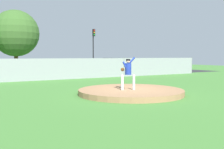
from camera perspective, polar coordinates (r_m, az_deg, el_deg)
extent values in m
plane|color=#427A33|center=(18.78, -6.47, -2.01)|extent=(80.00, 80.00, 0.00)
cube|color=#2B2B2D|center=(26.72, -14.02, -0.31)|extent=(44.00, 7.00, 0.01)
cylinder|color=#99704C|center=(13.56, 4.09, -3.76)|extent=(5.38, 5.38, 0.26)
cylinder|color=silver|center=(13.21, 2.25, -1.71)|extent=(0.13, 0.13, 0.77)
cylinder|color=silver|center=(13.27, 4.74, -1.69)|extent=(0.13, 0.13, 0.77)
cylinder|color=navy|center=(13.19, 3.51, 1.21)|extent=(0.32, 0.32, 0.57)
cylinder|color=navy|center=(13.27, 4.16, 2.88)|extent=(0.41, 0.27, 0.45)
cylinder|color=navy|center=(13.08, 2.86, 1.85)|extent=(0.29, 0.21, 0.46)
ellipsoid|color=#4C2D14|center=(13.06, 2.30, 1.10)|extent=(0.20, 0.12, 0.18)
sphere|color=tan|center=(13.17, 3.52, 2.89)|extent=(0.20, 0.20, 0.20)
cylinder|color=black|center=(13.17, 3.52, 3.19)|extent=(0.21, 0.21, 0.09)
sphere|color=white|center=(14.36, 1.84, -2.64)|extent=(0.07, 0.07, 0.07)
cube|color=gray|center=(22.40, -10.72, 1.19)|extent=(30.88, 0.03, 1.77)
cylinder|color=slate|center=(25.20, 2.59, 1.67)|extent=(0.07, 0.07, 1.87)
cylinder|color=slate|center=(31.28, 16.90, 1.96)|extent=(0.07, 0.07, 1.87)
cube|color=#232328|center=(27.88, -5.69, 1.38)|extent=(1.93, 4.48, 0.75)
cube|color=black|center=(27.86, -5.70, 2.80)|extent=(1.74, 2.48, 0.63)
cylinder|color=black|center=(29.14, -6.89, 0.75)|extent=(1.90, 0.68, 0.64)
cylinder|color=black|center=(26.68, -4.36, 0.47)|extent=(1.90, 0.68, 0.64)
cube|color=#146066|center=(27.38, -12.61, 1.20)|extent=(2.14, 4.39, 0.70)
cube|color=black|center=(27.35, -12.63, 2.66)|extent=(1.84, 2.47, 0.70)
cylinder|color=black|center=(28.62, -13.62, 0.61)|extent=(1.91, 0.78, 0.64)
cylinder|color=black|center=(26.18, -11.48, 0.34)|extent=(1.91, 0.78, 0.64)
cube|color=slate|center=(31.88, 6.70, 1.72)|extent=(1.87, 4.76, 0.77)
cube|color=black|center=(31.86, 6.71, 2.97)|extent=(1.66, 2.64, 0.61)
cylinder|color=black|center=(33.09, 5.23, 1.15)|extent=(1.78, 0.70, 0.64)
cylinder|color=black|center=(30.73, 8.27, 0.90)|extent=(1.78, 0.70, 0.64)
cube|color=#161E4C|center=(29.72, 0.57, 1.57)|extent=(1.89, 4.28, 0.75)
cube|color=black|center=(29.70, 0.57, 2.95)|extent=(1.71, 2.37, 0.68)
cylinder|color=black|center=(30.85, -0.75, 0.96)|extent=(1.87, 0.68, 0.64)
cylinder|color=black|center=(28.64, 1.99, 0.72)|extent=(1.87, 0.68, 0.64)
cylinder|color=black|center=(33.68, -4.09, 5.23)|extent=(0.14, 0.14, 5.37)
cube|color=black|center=(33.64, -3.97, 9.04)|extent=(0.28, 0.24, 0.90)
sphere|color=red|center=(33.56, -3.88, 9.51)|extent=(0.18, 0.18, 0.18)
sphere|color=orange|center=(33.54, -3.87, 9.05)|extent=(0.18, 0.18, 0.18)
sphere|color=green|center=(33.51, -3.87, 8.59)|extent=(0.18, 0.18, 0.18)
cylinder|color=#4C331E|center=(35.34, -20.05, 2.84)|extent=(0.50, 0.50, 2.78)
sphere|color=#355C25|center=(35.45, -20.19, 8.39)|extent=(5.81, 5.81, 5.81)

